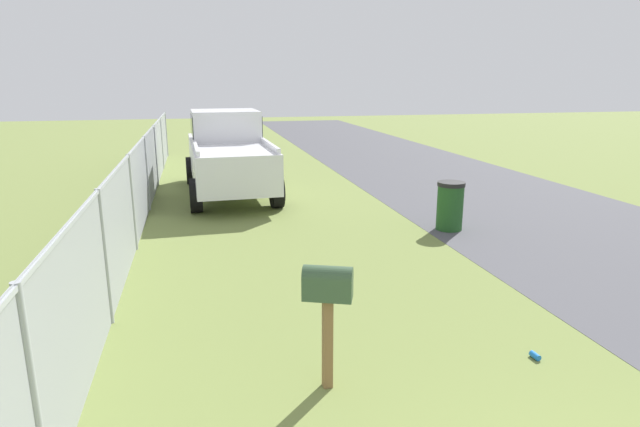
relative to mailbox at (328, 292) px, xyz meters
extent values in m
cube|color=#47474C|center=(2.62, -5.99, -0.97)|extent=(60.00, 5.67, 0.01)
cube|color=brown|center=(0.00, 0.00, -0.52)|extent=(0.09, 0.09, 0.91)
cube|color=#334C33|center=(0.00, 0.00, 0.05)|extent=(0.35, 0.50, 0.22)
cylinder|color=#334C33|center=(0.00, 0.00, 0.16)|extent=(0.35, 0.50, 0.20)
cube|color=red|center=(0.11, 0.00, 0.11)|extent=(0.02, 0.04, 0.18)
cube|color=silver|center=(9.02, 0.35, -0.09)|extent=(5.19, 1.98, 0.90)
cube|color=silver|center=(9.64, 0.37, 0.74)|extent=(1.80, 1.72, 0.76)
cube|color=black|center=(9.64, 0.37, 0.74)|extent=(1.75, 1.76, 0.53)
cube|color=silver|center=(7.86, 1.14, 0.42)|extent=(2.67, 0.17, 0.12)
cube|color=silver|center=(7.92, -0.52, 0.42)|extent=(2.67, 0.17, 0.12)
cylinder|color=black|center=(10.68, 1.31, -0.59)|extent=(0.77, 0.29, 0.76)
cylinder|color=black|center=(10.75, -0.50, -0.59)|extent=(0.77, 0.29, 0.76)
cylinder|color=black|center=(7.30, 1.19, -0.59)|extent=(0.77, 0.29, 0.76)
cylinder|color=black|center=(7.36, -0.62, -0.59)|extent=(0.77, 0.29, 0.76)
cylinder|color=#1E4C1E|center=(4.76, -3.64, -0.54)|extent=(0.51, 0.51, 0.87)
cylinder|color=black|center=(4.76, -3.64, -0.06)|extent=(0.53, 0.53, 0.08)
cylinder|color=#9EA3A8|center=(-1.00, 2.23, -0.14)|extent=(0.07, 0.07, 1.66)
cylinder|color=#9EA3A8|center=(1.92, 2.23, -0.14)|extent=(0.07, 0.07, 1.66)
cylinder|color=#9EA3A8|center=(4.84, 2.23, -0.14)|extent=(0.07, 0.07, 1.66)
cylinder|color=#9EA3A8|center=(7.76, 2.23, -0.14)|extent=(0.07, 0.07, 1.66)
cylinder|color=#9EA3A8|center=(10.68, 2.23, -0.14)|extent=(0.07, 0.07, 1.66)
cylinder|color=#9EA3A8|center=(13.60, 2.23, -0.14)|extent=(0.07, 0.07, 1.66)
cylinder|color=#9EA3A8|center=(16.52, 2.23, -0.14)|extent=(0.07, 0.07, 1.66)
cube|color=#9EA3A8|center=(6.30, 2.23, 0.66)|extent=(20.44, 0.04, 0.04)
cube|color=gray|center=(6.30, 2.23, -0.14)|extent=(20.44, 0.01, 1.66)
sphere|color=silver|center=(2.55, -0.71, -0.90)|extent=(0.14, 0.14, 0.14)
cylinder|color=blue|center=(0.00, -2.27, -0.94)|extent=(0.12, 0.07, 0.07)
camera|label=1|loc=(-4.38, 1.09, 1.91)|focal=29.60mm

